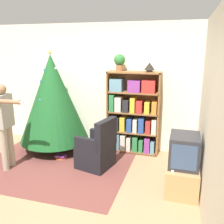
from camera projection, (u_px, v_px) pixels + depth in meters
The scene contains 14 objects.
ground_plane at pixel (64, 188), 3.86m from camera, with size 14.00×14.00×0.00m, color #9E7A56.
wall_back at pixel (102, 87), 5.33m from camera, with size 8.00×0.10×2.60m.
wall_right at pixel (214, 118), 2.97m from camera, with size 0.10×8.00×2.60m.
area_rug at pixel (53, 167), 4.55m from camera, with size 2.71×2.03×0.01m.
bookshelf at pixel (132, 115), 5.04m from camera, with size 1.05×0.32×1.66m.
tv_stand at pixel (182, 177), 3.78m from camera, with size 0.47×0.72×0.42m.
television at pixel (184, 150), 3.66m from camera, with size 0.42×0.53×0.47m.
game_remote at pixel (173, 170), 3.56m from camera, with size 0.04×0.12×0.02m.
christmas_tree at pixel (53, 98), 5.09m from camera, with size 1.42×1.42×2.05m.
armchair at pixel (97, 150), 4.48m from camera, with size 0.68×0.68×0.92m.
standing_person at pixel (5, 120), 4.30m from camera, with size 0.64×0.47×1.53m.
potted_plant at pixel (120, 61), 4.86m from camera, with size 0.22×0.22×0.33m.
table_lamp at pixel (150, 67), 4.72m from camera, with size 0.20×0.20×0.18m.
book_pile_near_tree at pixel (61, 157), 4.87m from camera, with size 0.21×0.17×0.09m.
Camera 1 is at (1.68, -3.09, 2.13)m, focal length 40.00 mm.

